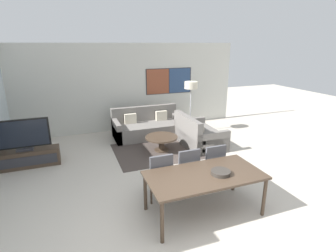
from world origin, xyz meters
TOP-DOWN VIEW (x-y plane):
  - ground_plane at (0.00, 0.00)m, footprint 24.00×24.00m
  - wall_back at (0.05, 5.70)m, footprint 7.82×0.09m
  - area_rug at (0.46, 3.47)m, footprint 2.49×1.84m
  - tv_console at (-2.82, 3.69)m, footprint 1.45×0.39m
  - television at (-2.82, 3.69)m, footprint 1.15×0.20m
  - sofa_main at (0.46, 4.77)m, footprint 2.11×0.97m
  - sofa_side at (1.54, 3.47)m, footprint 0.97×1.53m
  - coffee_table at (0.46, 3.47)m, footprint 0.87×0.87m
  - dining_table at (0.21, 0.65)m, footprint 1.92×0.98m
  - dining_chair_left at (-0.35, 1.31)m, footprint 0.46×0.46m
  - dining_chair_centre at (0.21, 1.35)m, footprint 0.46×0.46m
  - dining_chair_right at (0.77, 1.36)m, footprint 0.46×0.46m
  - fruit_bowl at (0.46, 0.55)m, footprint 0.32×0.32m
  - floor_lamp at (1.84, 4.59)m, footprint 0.41×0.41m

SIDE VIEW (x-z plane):
  - ground_plane at x=0.00m, z-range 0.00..0.00m
  - area_rug at x=0.46m, z-range 0.00..0.01m
  - tv_console at x=-2.82m, z-range 0.00..0.41m
  - sofa_side at x=1.54m, z-range -0.16..0.72m
  - sofa_main at x=0.46m, z-range -0.16..0.72m
  - coffee_table at x=0.46m, z-range 0.10..0.50m
  - dining_chair_left at x=-0.35m, z-range 0.05..0.97m
  - dining_chair_centre at x=0.21m, z-range 0.05..0.97m
  - dining_chair_right at x=0.77m, z-range 0.05..0.97m
  - dining_table at x=0.21m, z-range 0.30..1.03m
  - fruit_bowl at x=0.46m, z-range 0.73..0.80m
  - television at x=-2.82m, z-range 0.41..1.16m
  - wall_back at x=0.05m, z-range 0.01..2.81m
  - floor_lamp at x=1.84m, z-range 0.62..2.27m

